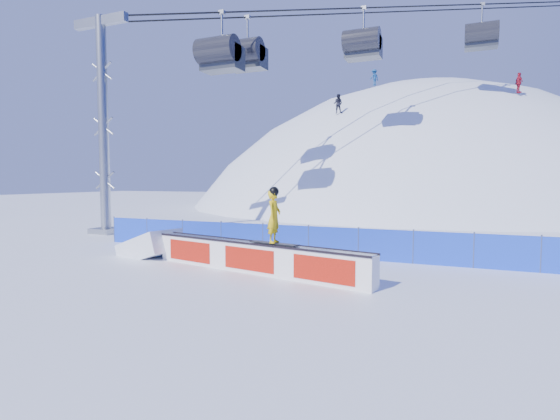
% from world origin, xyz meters
% --- Properties ---
extents(ground, '(160.00, 160.00, 0.00)m').
position_xyz_m(ground, '(0.00, 0.00, 0.00)').
color(ground, white).
rests_on(ground, ground).
extents(snow_hill, '(64.00, 64.00, 64.00)m').
position_xyz_m(snow_hill, '(0.00, 42.00, -18.00)').
color(snow_hill, white).
rests_on(snow_hill, ground).
extents(safety_fence, '(22.05, 0.05, 1.30)m').
position_xyz_m(safety_fence, '(0.00, 4.50, 0.60)').
color(safety_fence, blue).
rests_on(safety_fence, ground).
extents(chairlift, '(40.80, 41.70, 22.00)m').
position_xyz_m(chairlift, '(4.74, 27.49, 16.89)').
color(chairlift, '#8D929A').
rests_on(chairlift, ground).
extents(rail_box, '(8.40, 2.43, 1.02)m').
position_xyz_m(rail_box, '(-1.62, 0.90, 0.50)').
color(rail_box, white).
rests_on(rail_box, ground).
extents(snow_ramp, '(2.78, 2.07, 1.56)m').
position_xyz_m(snow_ramp, '(-6.79, 2.05, 0.00)').
color(snow_ramp, white).
rests_on(snow_ramp, ground).
extents(snowboarder, '(1.75, 0.68, 1.80)m').
position_xyz_m(snowboarder, '(-0.83, 0.72, 1.90)').
color(snowboarder, black).
rests_on(snowboarder, rail_box).
extents(distant_skiers, '(19.94, 10.20, 6.98)m').
position_xyz_m(distant_skiers, '(1.66, 29.80, 10.93)').
color(distant_skiers, black).
rests_on(distant_skiers, ground).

